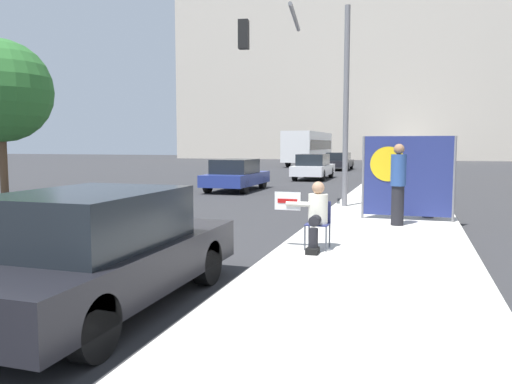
# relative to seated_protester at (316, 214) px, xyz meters

# --- Properties ---
(ground_plane) EXTENTS (160.00, 160.00, 0.00)m
(ground_plane) POSITION_rel_seated_protester_xyz_m (-2.90, -3.39, -0.80)
(ground_plane) COLOR #303033
(sidewalk_curb) EXTENTS (3.35, 90.00, 0.17)m
(sidewalk_curb) POSITION_rel_seated_protester_xyz_m (0.99, 11.61, -0.71)
(sidewalk_curb) COLOR beige
(sidewalk_curb) RESTS_ON ground_plane
(building_backdrop_far) EXTENTS (52.00, 12.00, 30.43)m
(building_backdrop_far) POSITION_rel_seated_protester_xyz_m (-4.90, 62.64, 14.41)
(building_backdrop_far) COLOR #BCB2A3
(building_backdrop_far) RESTS_ON ground_plane
(seated_protester) EXTENTS (0.96, 0.77, 1.18)m
(seated_protester) POSITION_rel_seated_protester_xyz_m (0.00, 0.00, 0.00)
(seated_protester) COLOR #474C56
(seated_protester) RESTS_ON sidewalk_curb
(jogger_on_sidewalk) EXTENTS (0.34, 0.34, 1.84)m
(jogger_on_sidewalk) POSITION_rel_seated_protester_xyz_m (1.28, 3.13, 0.32)
(jogger_on_sidewalk) COLOR black
(jogger_on_sidewalk) RESTS_ON sidewalk_curb
(pedestrian_behind) EXTENTS (0.34, 0.34, 1.78)m
(pedestrian_behind) POSITION_rel_seated_protester_xyz_m (1.98, 4.59, 0.28)
(pedestrian_behind) COLOR #424247
(pedestrian_behind) RESTS_ON sidewalk_curb
(protest_banner) EXTENTS (2.16, 0.06, 2.03)m
(protest_banner) POSITION_rel_seated_protester_xyz_m (1.45, 4.03, 0.44)
(protest_banner) COLOR slate
(protest_banner) RESTS_ON sidewalk_curb
(traffic_light_pole) EXTENTS (3.25, 3.02, 5.80)m
(traffic_light_pole) POSITION_rel_seated_protester_xyz_m (-1.46, 6.16, 3.30)
(traffic_light_pole) COLOR slate
(traffic_light_pole) RESTS_ON sidewalk_curb
(parked_car_curbside) EXTENTS (1.87, 4.29, 1.45)m
(parked_car_curbside) POSITION_rel_seated_protester_xyz_m (-2.01, -3.44, -0.07)
(parked_car_curbside) COLOR black
(parked_car_curbside) RESTS_ON ground_plane
(car_on_road_nearest) EXTENTS (1.82, 4.15, 1.36)m
(car_on_road_nearest) POSITION_rel_seated_protester_xyz_m (-5.69, 11.71, -0.11)
(car_on_road_nearest) COLOR navy
(car_on_road_nearest) RESTS_ON ground_plane
(car_on_road_midblock) EXTENTS (1.76, 4.66, 1.45)m
(car_on_road_midblock) POSITION_rel_seated_protester_xyz_m (-3.87, 19.75, -0.08)
(car_on_road_midblock) COLOR silver
(car_on_road_midblock) RESTS_ON ground_plane
(car_on_road_distant) EXTENTS (1.85, 4.66, 1.36)m
(car_on_road_distant) POSITION_rel_seated_protester_xyz_m (-3.97, 30.62, -0.11)
(car_on_road_distant) COLOR black
(car_on_road_distant) RESTS_ON ground_plane
(city_bus_on_road) EXTENTS (2.54, 11.72, 3.15)m
(city_bus_on_road) POSITION_rel_seated_protester_xyz_m (-7.99, 38.56, 1.02)
(city_bus_on_road) COLOR silver
(city_bus_on_road) RESTS_ON ground_plane
(street_tree_near_curb) EXTENTS (3.74, 3.74, 5.82)m
(street_tree_near_curb) POSITION_rel_seated_protester_xyz_m (-12.91, 6.32, 3.14)
(street_tree_near_curb) COLOR brown
(street_tree_near_curb) RESTS_ON ground_plane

